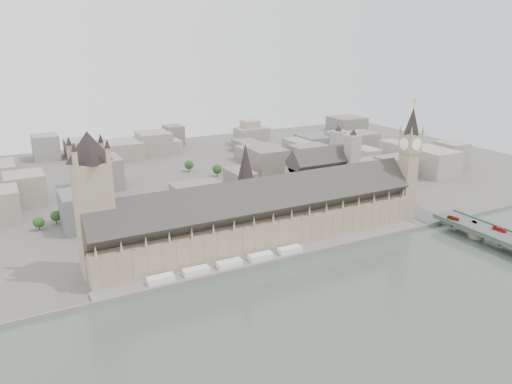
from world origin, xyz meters
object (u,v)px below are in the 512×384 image
palace_of_westminster (261,217)px  elizabeth_tower (409,157)px  red_bus_north (453,218)px  red_bus_south (499,229)px  victoria_tower (93,199)px  car_silver (474,222)px  westminster_abbey (323,174)px

palace_of_westminster → elizabeth_tower: 142.94m
red_bus_north → elizabeth_tower: bearing=94.4°
palace_of_westminster → red_bus_south: bearing=-27.0°
red_bus_north → red_bus_south: 36.73m
palace_of_westminster → elizabeth_tower: elizabeth_tower is taller
victoria_tower → red_bus_north: victoria_tower is taller
car_silver → victoria_tower: bearing=177.2°
westminster_abbey → red_bus_north: size_ratio=6.95×
palace_of_westminster → elizabeth_tower: (138.00, -11.70, 35.38)m
palace_of_westminster → westminster_abbey: (110.92, 75.30, 2.38)m
elizabeth_tower → red_bus_north: (17.37, -38.70, -46.47)m
red_bus_south → car_silver: 21.54m
car_silver → palace_of_westminster: bearing=169.8°
elizabeth_tower → victoria_tower: (-260.00, 18.00, -2.88)m
palace_of_westminster → westminster_abbey: size_ratio=3.90×
westminster_abbey → red_bus_south: bearing=-70.6°
red_bus_south → car_silver: bearing=90.9°
palace_of_westminster → elizabeth_tower: bearing=-4.8°
red_bus_south → victoria_tower: bearing=157.3°
palace_of_westminster → westminster_abbey: westminster_abbey is taller
westminster_abbey → car_silver: 149.85m
palace_of_westminster → victoria_tower: (-122.00, 6.30, 32.50)m
westminster_abbey → red_bus_north: bearing=-70.5°
westminster_abbey → victoria_tower: bearing=-163.5°
red_bus_south → red_bus_north: bearing=104.0°
red_bus_north → westminster_abbey: bearing=89.7°
elizabeth_tower → car_silver: elizabeth_tower is taller
elizabeth_tower → westminster_abbey: (-27.08, 87.00, -33.01)m
victoria_tower → red_bus_south: bearing=-17.5°
victoria_tower → red_bus_south: 306.58m
red_bus_north → car_silver: 16.51m
red_bus_north → red_bus_south: (12.02, -34.70, 0.15)m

